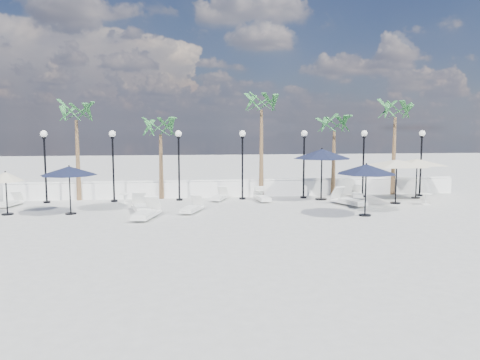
{
  "coord_description": "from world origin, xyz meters",
  "views": [
    {
      "loc": [
        -3.33,
        -19.16,
        3.97
      ],
      "look_at": [
        -0.6,
        2.8,
        1.5
      ],
      "focal_mm": 35.0,
      "sensor_mm": 36.0,
      "label": 1
    }
  ],
  "objects": [
    {
      "name": "lamppost_1",
      "position": [
        -7.0,
        6.5,
        2.49
      ],
      "size": [
        0.36,
        0.36,
        3.84
      ],
      "color": "black",
      "rests_on": "ground"
    },
    {
      "name": "lounger_4",
      "position": [
        0.97,
        5.64,
        0.22
      ],
      "size": [
        0.77,
        1.83,
        0.67
      ],
      "rotation": [
        0.0,
        0.0,
        0.11
      ],
      "color": "silver",
      "rests_on": "ground"
    },
    {
      "name": "palm_3",
      "position": [
        5.5,
        7.3,
        3.95
      ],
      "size": [
        2.6,
        2.6,
        4.9
      ],
      "color": "brown",
      "rests_on": "ground"
    },
    {
      "name": "palm_1",
      "position": [
        -4.5,
        7.3,
        3.75
      ],
      "size": [
        2.6,
        2.6,
        4.7
      ],
      "color": "brown",
      "rests_on": "ground"
    },
    {
      "name": "side_table_0",
      "position": [
        -6.39,
        5.86,
        0.31
      ],
      "size": [
        0.54,
        0.54,
        0.52
      ],
      "color": "silver",
      "rests_on": "ground"
    },
    {
      "name": "lamppost_4",
      "position": [
        3.5,
        6.5,
        2.49
      ],
      "size": [
        0.36,
        0.36,
        3.84
      ],
      "color": "black",
      "rests_on": "ground"
    },
    {
      "name": "side_table_1",
      "position": [
        0.9,
        6.2,
        0.34
      ],
      "size": [
        0.57,
        0.57,
        0.56
      ],
      "color": "silver",
      "rests_on": "ground"
    },
    {
      "name": "parasol_cream_sq_a",
      "position": [
        9.84,
        5.7,
        2.22
      ],
      "size": [
        4.87,
        4.87,
        2.39
      ],
      "color": "black",
      "rests_on": "ground"
    },
    {
      "name": "lamppost_6",
      "position": [
        10.5,
        6.5,
        2.49
      ],
      "size": [
        0.36,
        0.36,
        3.84
      ],
      "color": "black",
      "rests_on": "ground"
    },
    {
      "name": "balustrade",
      "position": [
        0.0,
        7.5,
        0.47
      ],
      "size": [
        26.0,
        0.3,
        1.01
      ],
      "color": "white",
      "rests_on": "ground"
    },
    {
      "name": "lounger_3",
      "position": [
        -4.91,
        1.4,
        0.27
      ],
      "size": [
        1.25,
        2.27,
        0.81
      ],
      "rotation": [
        0.0,
        0.0,
        -0.27
      ],
      "color": "silver",
      "rests_on": "ground"
    },
    {
      "name": "parasol_navy_mid",
      "position": [
        4.32,
        5.8,
        2.53
      ],
      "size": [
        3.22,
        3.22,
        2.88
      ],
      "color": "black",
      "rests_on": "ground"
    },
    {
      "name": "lamppost_0",
      "position": [
        -10.5,
        6.5,
        2.49
      ],
      "size": [
        0.36,
        0.36,
        3.84
      ],
      "color": "black",
      "rests_on": "ground"
    },
    {
      "name": "parasol_navy_right",
      "position": [
        4.89,
        0.89,
        2.12
      ],
      "size": [
        2.69,
        2.69,
        2.41
      ],
      "color": "black",
      "rests_on": "ground"
    },
    {
      "name": "lounger_6",
      "position": [
        5.14,
        3.76,
        0.27
      ],
      "size": [
        1.46,
        2.22,
        0.8
      ],
      "rotation": [
        0.0,
        0.0,
        0.4
      ],
      "color": "silver",
      "rests_on": "ground"
    },
    {
      "name": "palm_2",
      "position": [
        1.2,
        7.3,
        5.12
      ],
      "size": [
        2.6,
        2.6,
        6.1
      ],
      "color": "brown",
      "rests_on": "ground"
    },
    {
      "name": "lamppost_2",
      "position": [
        -3.5,
        6.5,
        2.49
      ],
      "size": [
        0.36,
        0.36,
        3.84
      ],
      "color": "black",
      "rests_on": "ground"
    },
    {
      "name": "palm_0",
      "position": [
        -9.0,
        7.3,
        4.53
      ],
      "size": [
        2.6,
        2.6,
        5.5
      ],
      "color": "brown",
      "rests_on": "ground"
    },
    {
      "name": "lounger_2",
      "position": [
        -2.89,
        2.7,
        0.23
      ],
      "size": [
        1.22,
        1.92,
        0.69
      ],
      "rotation": [
        0.0,
        0.0,
        -0.38
      ],
      "color": "silver",
      "rests_on": "ground"
    },
    {
      "name": "lounger_1",
      "position": [
        -5.29,
        3.12,
        0.26
      ],
      "size": [
        1.13,
        2.2,
        0.79
      ],
      "rotation": [
        0.0,
        0.0,
        0.22
      ],
      "color": "silver",
      "rests_on": "ground"
    },
    {
      "name": "lamppost_3",
      "position": [
        0.0,
        6.5,
        2.49
      ],
      "size": [
        0.36,
        0.36,
        3.84
      ],
      "color": "black",
      "rests_on": "ground"
    },
    {
      "name": "parasol_cream_small",
      "position": [
        -11.33,
        3.18,
        1.73
      ],
      "size": [
        1.65,
        1.65,
        2.02
      ],
      "color": "black",
      "rests_on": "ground"
    },
    {
      "name": "lounger_0",
      "position": [
        -12.0,
        5.54,
        0.21
      ],
      "size": [
        0.87,
        1.75,
        0.63
      ],
      "rotation": [
        0.0,
        0.0,
        -0.21
      ],
      "color": "silver",
      "rests_on": "ground"
    },
    {
      "name": "side_table_2",
      "position": [
        9.24,
        3.5,
        0.35
      ],
      "size": [
        0.59,
        0.59,
        0.57
      ],
      "color": "silver",
      "rests_on": "ground"
    },
    {
      "name": "lamppost_5",
      "position": [
        7.0,
        6.5,
        2.49
      ],
      "size": [
        0.36,
        0.36,
        3.84
      ],
      "color": "black",
      "rests_on": "ground"
    },
    {
      "name": "palm_4",
      "position": [
        9.2,
        7.3,
        4.73
      ],
      "size": [
        2.6,
        2.6,
        5.7
      ],
      "color": "brown",
      "rests_on": "ground"
    },
    {
      "name": "lounger_7",
      "position": [
        6.58,
        6.22,
        0.21
      ],
      "size": [
        1.0,
        1.75,
        0.63
      ],
      "rotation": [
        0.0,
        0.0,
        -0.3
      ],
      "color": "silver",
      "rests_on": "ground"
    },
    {
      "name": "parasol_cream_sq_b",
      "position": [
        7.82,
        4.01,
        2.31
      ],
      "size": [
        5.0,
        5.0,
        2.51
      ],
      "color": "black",
      "rests_on": "ground"
    },
    {
      "name": "lounger_5",
      "position": [
        -1.31,
        6.22,
        0.22
      ],
      "size": [
        1.13,
        1.79,
        0.64
      ],
      "rotation": [
        0.0,
        0.0,
        -0.37
      ],
      "color": "silver",
      "rests_on": "ground"
    },
    {
      "name": "ground",
      "position": [
        0.0,
        0.0,
        0.0
      ],
      "size": [
        100.0,
        100.0,
        0.0
      ],
      "primitive_type": "plane",
      "color": "#9E9E99",
      "rests_on": "ground"
    },
    {
      "name": "parasol_navy_left",
      "position": [
        -8.48,
        2.98,
        2.01
      ],
      "size": [
        2.58,
        2.58,
        2.28
      ],
      "color": "black",
      "rests_on": "ground"
    }
  ]
}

